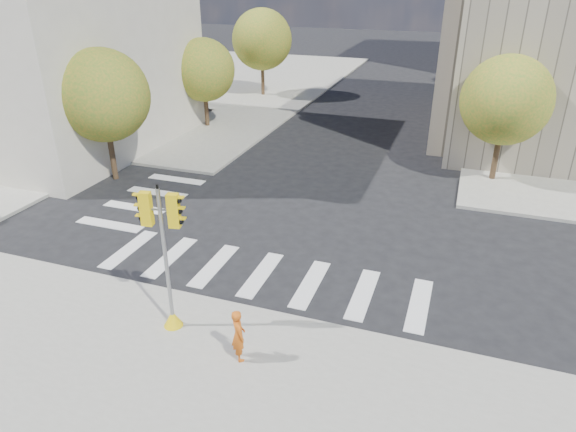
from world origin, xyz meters
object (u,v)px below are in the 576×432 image
(lamp_near, at_px, (516,75))
(photographer, at_px, (238,335))
(lamp_far, at_px, (508,43))
(traffic_signal, at_px, (167,270))

(lamp_near, xyz_separation_m, photographer, (-6.97, -20.28, -3.67))
(lamp_far, height_order, traffic_signal, lamp_far)
(lamp_far, relative_size, traffic_signal, 1.82)
(lamp_near, bearing_deg, traffic_signal, -115.51)
(lamp_near, xyz_separation_m, lamp_far, (0.00, 14.00, 0.00))
(lamp_near, height_order, lamp_far, same)
(lamp_far, xyz_separation_m, traffic_signal, (-9.37, -33.65, -2.55))
(lamp_near, relative_size, photographer, 5.32)
(lamp_far, bearing_deg, traffic_signal, -105.57)
(lamp_near, bearing_deg, photographer, -108.97)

